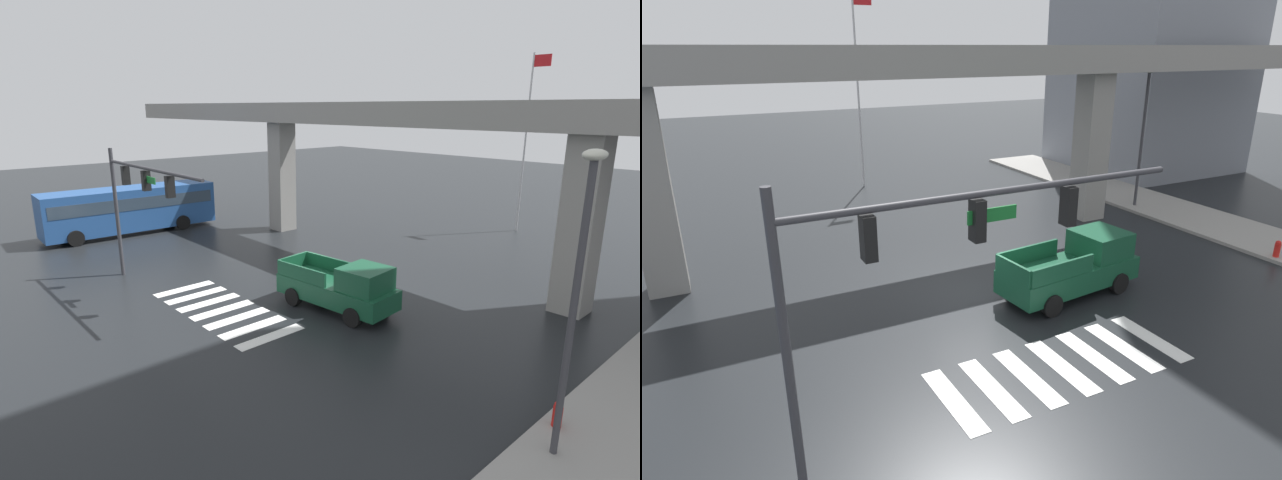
{
  "view_description": "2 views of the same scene",
  "coord_description": "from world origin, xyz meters",
  "views": [
    {
      "loc": [
        16.79,
        -14.57,
        8.05
      ],
      "look_at": [
        0.98,
        -0.42,
        2.37
      ],
      "focal_mm": 28.02,
      "sensor_mm": 36.0,
      "label": 1
    },
    {
      "loc": [
        -8.22,
        -14.84,
        8.27
      ],
      "look_at": [
        -0.72,
        -0.36,
        2.35
      ],
      "focal_mm": 30.09,
      "sensor_mm": 36.0,
      "label": 2
    }
  ],
  "objects": [
    {
      "name": "fire_hydrant",
      "position": [
        12.55,
        -2.67,
        0.43
      ],
      "size": [
        0.24,
        0.24,
        0.85
      ],
      "color": "red",
      "rests_on": "ground"
    },
    {
      "name": "elevated_overpass",
      "position": [
        0.0,
        5.57,
        7.15
      ],
      "size": [
        55.36,
        2.35,
        8.3
      ],
      "color": "gray",
      "rests_on": "ground"
    },
    {
      "name": "pickup_truck",
      "position": [
        3.28,
        -1.29,
        0.99
      ],
      "size": [
        5.27,
        2.48,
        2.08
      ],
      "color": "#14472D",
      "rests_on": "ground"
    },
    {
      "name": "crosswalk_stripes",
      "position": [
        -0.0,
        -4.9,
        0.01
      ],
      "size": [
        7.15,
        2.8,
        0.01
      ],
      "color": "silver",
      "rests_on": "ground"
    },
    {
      "name": "flagpole",
      "position": [
        1.44,
        16.94,
        6.46
      ],
      "size": [
        1.16,
        0.12,
        11.28
      ],
      "color": "silver",
      "rests_on": "ground"
    },
    {
      "name": "street_lamp_mid_block",
      "position": [
        12.95,
        5.67,
        4.56
      ],
      "size": [
        0.44,
        0.7,
        7.24
      ],
      "color": "#38383D",
      "rests_on": "ground"
    },
    {
      "name": "ground_plane",
      "position": [
        0.0,
        0.0,
        0.0
      ],
      "size": [
        120.0,
        120.0,
        0.0
      ],
      "primitive_type": "plane",
      "color": "black"
    },
    {
      "name": "traffic_signal_mast",
      "position": [
        -4.55,
        -6.2,
        4.55
      ],
      "size": [
        8.69,
        0.32,
        6.2
      ],
      "color": "#38383D",
      "rests_on": "ground"
    },
    {
      "name": "sidewalk_east",
      "position": [
        14.15,
        2.0,
        0.07
      ],
      "size": [
        4.0,
        36.0,
        0.15
      ],
      "primitive_type": "cube",
      "color": "gray",
      "rests_on": "ground"
    }
  ]
}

